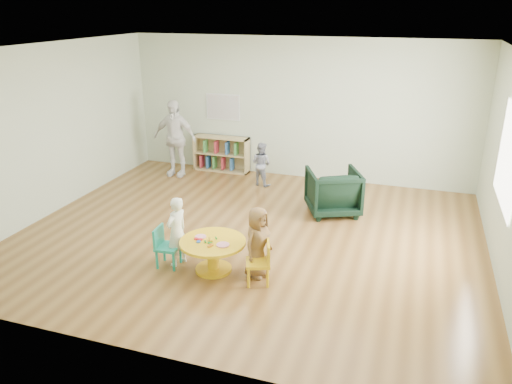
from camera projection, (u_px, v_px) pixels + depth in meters
room at (249, 115)px, 7.10m from camera, size 7.10×7.00×2.80m
activity_table at (213, 250)px, 6.63m from camera, size 0.88×0.88×0.48m
kid_chair_left at (165, 245)px, 6.76m from camera, size 0.32×0.32×0.56m
kid_chair_right at (261, 261)px, 6.34m from camera, size 0.39×0.39×0.57m
bookshelf at (221, 154)px, 10.66m from camera, size 1.20×0.30×0.75m
alphabet_poster at (223, 107)px, 10.42m from camera, size 0.74×0.01×0.54m
armchair at (333, 192)px, 8.46m from camera, size 1.10×1.12×0.77m
child_left at (177, 232)px, 6.73m from camera, size 0.33×0.41×0.98m
child_right at (258, 242)px, 6.46m from camera, size 0.44×0.54×0.96m
toddler at (261, 164)px, 9.77m from camera, size 0.50×0.43×0.86m
adult_caretaker at (175, 138)px, 10.22m from camera, size 0.93×0.39×1.58m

